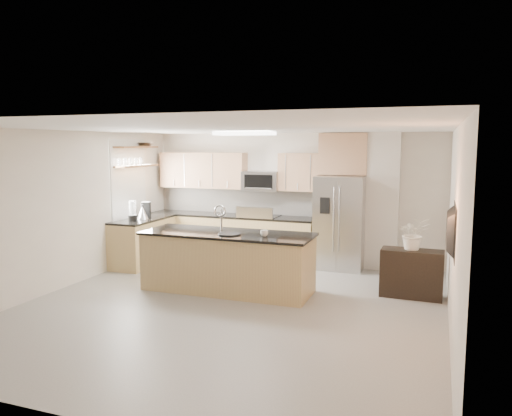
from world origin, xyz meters
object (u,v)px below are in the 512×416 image
at_px(credenza, 412,273).
at_px(cup, 264,233).
at_px(platter, 229,234).
at_px(flower_vase, 414,225).
at_px(kettle, 142,213).
at_px(microwave, 262,181).
at_px(television, 447,230).
at_px(refrigerator, 340,222).
at_px(island, 228,261).
at_px(range, 259,238).
at_px(coffee_maker, 146,210).
at_px(bowl, 146,144).
at_px(blender, 133,212).

distance_m(credenza, cup, 2.38).
height_order(platter, flower_vase, flower_vase).
xyz_separation_m(credenza, kettle, (-5.09, 0.36, 0.67)).
xyz_separation_m(microwave, television, (3.51, -3.24, -0.28)).
distance_m(refrigerator, island, 2.59).
relative_size(range, credenza, 1.22).
height_order(island, cup, island).
relative_size(refrigerator, flower_vase, 2.33).
distance_m(microwave, flower_vase, 3.49).
relative_size(platter, television, 0.34).
distance_m(credenza, platter, 2.91).
xyz_separation_m(island, flower_vase, (2.83, 0.69, 0.65)).
xyz_separation_m(range, coffee_maker, (-2.09, -0.90, 0.60)).
relative_size(kettle, flower_vase, 0.38).
distance_m(range, credenza, 3.41).
bearing_deg(range, refrigerator, -1.60).
bearing_deg(bowl, refrigerator, 8.08).
distance_m(microwave, platter, 2.56).
xyz_separation_m(refrigerator, island, (-1.43, -2.12, -0.41)).
distance_m(cup, platter, 0.57).
height_order(range, kettle, kettle).
xyz_separation_m(refrigerator, kettle, (-3.68, -1.09, 0.16)).
relative_size(island, flower_vase, 3.64).
bearing_deg(credenza, island, -165.44).
bearing_deg(television, kettle, 70.32).
relative_size(refrigerator, coffee_maker, 5.74).
bearing_deg(coffee_maker, flower_vase, -6.34).
bearing_deg(bowl, platter, -33.77).
bearing_deg(kettle, blender, -100.86).
distance_m(blender, flower_vase, 5.14).
relative_size(credenza, coffee_maker, 3.02).
distance_m(platter, coffee_maker, 2.82).
bearing_deg(island, platter, -58.43).
bearing_deg(coffee_maker, kettle, -73.65).
distance_m(microwave, blender, 2.63).
height_order(range, platter, range).
relative_size(kettle, coffee_maker, 0.92).
bearing_deg(flower_vase, bowl, 170.66).
relative_size(cup, platter, 0.34).
xyz_separation_m(range, kettle, (-2.02, -1.14, 0.57)).
bearing_deg(flower_vase, cup, -159.62).
relative_size(credenza, bowl, 2.30).
bearing_deg(refrigerator, platter, -120.22).
xyz_separation_m(kettle, bowl, (-0.23, 0.54, 1.34)).
bearing_deg(island, cup, -9.80).
height_order(cup, kettle, kettle).
distance_m(microwave, television, 4.79).
xyz_separation_m(coffee_maker, bowl, (-0.16, 0.30, 1.32)).
distance_m(coffee_maker, television, 6.03).
height_order(island, kettle, island).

